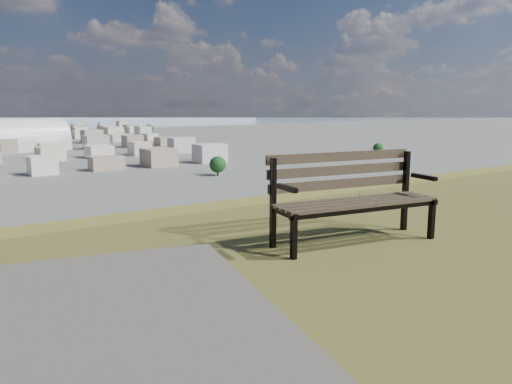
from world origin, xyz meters
TOP-DOWN VIEW (x-y plane):
  - park_bench at (0.66, 1.67)m, footprint 2.01×0.92m
  - gravel_patch at (-2.62, 0.69)m, footprint 3.50×4.37m
  - grass_tufts at (0.19, -0.33)m, footprint 12.49×7.38m
  - arena at (42.39, 309.10)m, footprint 61.71×35.84m

SIDE VIEW (x-z plane):
  - arena at x=42.39m, z-range -6.46..17.99m
  - gravel_patch at x=-2.62m, z-range 25.00..25.07m
  - grass_tufts at x=0.19m, z-range 24.98..25.26m
  - park_bench at x=0.66m, z-range 25.07..26.08m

